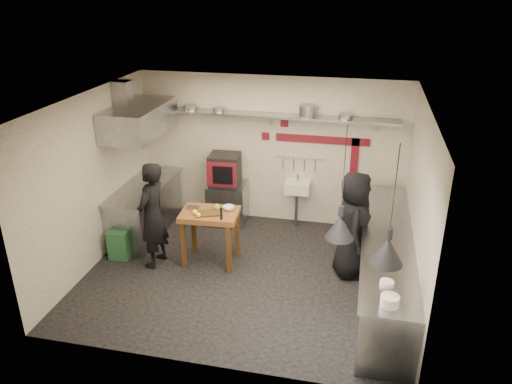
% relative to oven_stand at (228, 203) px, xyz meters
% --- Properties ---
extents(floor, '(5.00, 5.00, 0.00)m').
position_rel_oven_stand_xyz_m(floor, '(0.76, -1.74, -0.40)').
color(floor, black).
rests_on(floor, ground).
extents(ceiling, '(5.00, 5.00, 0.00)m').
position_rel_oven_stand_xyz_m(ceiling, '(0.76, -1.74, 2.40)').
color(ceiling, silver).
rests_on(ceiling, floor).
extents(wall_back, '(5.00, 0.04, 2.80)m').
position_rel_oven_stand_xyz_m(wall_back, '(0.76, 0.36, 1.00)').
color(wall_back, silver).
rests_on(wall_back, floor).
extents(wall_front, '(5.00, 0.04, 2.80)m').
position_rel_oven_stand_xyz_m(wall_front, '(0.76, -3.84, 1.00)').
color(wall_front, silver).
rests_on(wall_front, floor).
extents(wall_left, '(0.04, 4.20, 2.80)m').
position_rel_oven_stand_xyz_m(wall_left, '(-1.74, -1.74, 1.00)').
color(wall_left, silver).
rests_on(wall_left, floor).
extents(wall_right, '(0.04, 4.20, 2.80)m').
position_rel_oven_stand_xyz_m(wall_right, '(3.26, -1.74, 1.00)').
color(wall_right, silver).
rests_on(wall_right, floor).
extents(red_band_horiz, '(1.70, 0.02, 0.14)m').
position_rel_oven_stand_xyz_m(red_band_horiz, '(1.71, 0.34, 1.28)').
color(red_band_horiz, maroon).
rests_on(red_band_horiz, wall_back).
extents(red_band_vert, '(0.14, 0.02, 1.10)m').
position_rel_oven_stand_xyz_m(red_band_vert, '(2.31, 0.34, 0.80)').
color(red_band_vert, maroon).
rests_on(red_band_vert, wall_back).
extents(red_tile_a, '(0.14, 0.02, 0.14)m').
position_rel_oven_stand_xyz_m(red_tile_a, '(1.01, 0.34, 1.55)').
color(red_tile_a, maroon).
rests_on(red_tile_a, wall_back).
extents(red_tile_b, '(0.14, 0.02, 0.14)m').
position_rel_oven_stand_xyz_m(red_tile_b, '(0.66, 0.34, 1.28)').
color(red_tile_b, maroon).
rests_on(red_tile_b, wall_back).
extents(back_shelf, '(4.60, 0.34, 0.04)m').
position_rel_oven_stand_xyz_m(back_shelf, '(0.76, 0.18, 1.72)').
color(back_shelf, gray).
rests_on(back_shelf, wall_back).
extents(shelf_bracket_left, '(0.04, 0.06, 0.24)m').
position_rel_oven_stand_xyz_m(shelf_bracket_left, '(-1.14, 0.33, 1.62)').
color(shelf_bracket_left, gray).
rests_on(shelf_bracket_left, wall_back).
extents(shelf_bracket_mid, '(0.04, 0.06, 0.24)m').
position_rel_oven_stand_xyz_m(shelf_bracket_mid, '(0.76, 0.33, 1.62)').
color(shelf_bracket_mid, gray).
rests_on(shelf_bracket_mid, wall_back).
extents(shelf_bracket_right, '(0.04, 0.06, 0.24)m').
position_rel_oven_stand_xyz_m(shelf_bracket_right, '(2.66, 0.33, 1.62)').
color(shelf_bracket_right, gray).
rests_on(shelf_bracket_right, wall_back).
extents(pan_far_left, '(0.30, 0.30, 0.09)m').
position_rel_oven_stand_xyz_m(pan_far_left, '(-0.72, 0.18, 1.79)').
color(pan_far_left, gray).
rests_on(pan_far_left, back_shelf).
extents(pan_mid_left, '(0.26, 0.26, 0.07)m').
position_rel_oven_stand_xyz_m(pan_mid_left, '(-0.18, 0.18, 1.78)').
color(pan_mid_left, gray).
rests_on(pan_mid_left, back_shelf).
extents(stock_pot, '(0.36, 0.36, 0.20)m').
position_rel_oven_stand_xyz_m(stock_pot, '(1.44, 0.18, 1.84)').
color(stock_pot, gray).
rests_on(stock_pot, back_shelf).
extents(pan_right, '(0.28, 0.28, 0.08)m').
position_rel_oven_stand_xyz_m(pan_right, '(2.12, 0.18, 1.78)').
color(pan_right, gray).
rests_on(pan_right, back_shelf).
extents(oven_stand, '(0.75, 0.68, 0.80)m').
position_rel_oven_stand_xyz_m(oven_stand, '(0.00, 0.00, 0.00)').
color(oven_stand, gray).
rests_on(oven_stand, floor).
extents(combi_oven, '(0.58, 0.54, 0.58)m').
position_rel_oven_stand_xyz_m(combi_oven, '(-0.04, 0.01, 0.69)').
color(combi_oven, black).
rests_on(combi_oven, oven_stand).
extents(oven_door, '(0.55, 0.06, 0.46)m').
position_rel_oven_stand_xyz_m(oven_door, '(-0.03, -0.28, 0.69)').
color(oven_door, maroon).
rests_on(oven_door, combi_oven).
extents(oven_glass, '(0.37, 0.04, 0.34)m').
position_rel_oven_stand_xyz_m(oven_glass, '(0.00, -0.31, 0.69)').
color(oven_glass, black).
rests_on(oven_glass, oven_door).
extents(hand_sink, '(0.46, 0.34, 0.22)m').
position_rel_oven_stand_xyz_m(hand_sink, '(1.31, 0.18, 0.38)').
color(hand_sink, silver).
rests_on(hand_sink, wall_back).
extents(sink_tap, '(0.03, 0.03, 0.14)m').
position_rel_oven_stand_xyz_m(sink_tap, '(1.31, 0.18, 0.56)').
color(sink_tap, gray).
rests_on(sink_tap, hand_sink).
extents(sink_drain, '(0.06, 0.06, 0.66)m').
position_rel_oven_stand_xyz_m(sink_drain, '(1.31, 0.14, -0.06)').
color(sink_drain, gray).
rests_on(sink_drain, floor).
extents(utensil_rail, '(0.90, 0.02, 0.02)m').
position_rel_oven_stand_xyz_m(utensil_rail, '(1.31, 0.32, 0.92)').
color(utensil_rail, gray).
rests_on(utensil_rail, wall_back).
extents(counter_right, '(0.70, 3.80, 0.90)m').
position_rel_oven_stand_xyz_m(counter_right, '(2.91, -1.74, 0.05)').
color(counter_right, gray).
rests_on(counter_right, floor).
extents(counter_right_top, '(0.76, 3.90, 0.03)m').
position_rel_oven_stand_xyz_m(counter_right_top, '(2.91, -1.74, 0.52)').
color(counter_right_top, gray).
rests_on(counter_right_top, counter_right).
extents(plate_stack, '(0.24, 0.24, 0.13)m').
position_rel_oven_stand_xyz_m(plate_stack, '(2.88, -3.45, 0.60)').
color(plate_stack, silver).
rests_on(plate_stack, counter_right_top).
extents(small_bowl_right, '(0.23, 0.23, 0.05)m').
position_rel_oven_stand_xyz_m(small_bowl_right, '(2.86, -3.02, 0.56)').
color(small_bowl_right, silver).
rests_on(small_bowl_right, counter_right_top).
extents(counter_left, '(0.70, 1.90, 0.90)m').
position_rel_oven_stand_xyz_m(counter_left, '(-1.39, -0.69, 0.05)').
color(counter_left, gray).
rests_on(counter_left, floor).
extents(counter_left_top, '(0.76, 2.00, 0.03)m').
position_rel_oven_stand_xyz_m(counter_left_top, '(-1.39, -0.69, 0.52)').
color(counter_left_top, gray).
rests_on(counter_left_top, counter_left).
extents(extractor_hood, '(0.78, 1.60, 0.50)m').
position_rel_oven_stand_xyz_m(extractor_hood, '(-1.34, -0.69, 1.75)').
color(extractor_hood, gray).
rests_on(extractor_hood, ceiling).
extents(hood_duct, '(0.28, 0.28, 0.50)m').
position_rel_oven_stand_xyz_m(hood_duct, '(-1.59, -0.69, 2.15)').
color(hood_duct, gray).
rests_on(hood_duct, ceiling).
extents(green_bin, '(0.36, 0.36, 0.50)m').
position_rel_oven_stand_xyz_m(green_bin, '(-1.43, -1.66, -0.15)').
color(green_bin, '#275D38').
rests_on(green_bin, floor).
extents(prep_table, '(0.96, 0.70, 0.92)m').
position_rel_oven_stand_xyz_m(prep_table, '(0.12, -1.49, 0.06)').
color(prep_table, brown).
rests_on(prep_table, floor).
extents(cutting_board, '(0.41, 0.35, 0.02)m').
position_rel_oven_stand_xyz_m(cutting_board, '(0.11, -1.56, 0.53)').
color(cutting_board, '#4A2E15').
rests_on(cutting_board, prep_table).
extents(pepper_mill, '(0.05, 0.05, 0.20)m').
position_rel_oven_stand_xyz_m(pepper_mill, '(0.38, -1.70, 0.62)').
color(pepper_mill, black).
rests_on(pepper_mill, prep_table).
extents(lemon_a, '(0.11, 0.11, 0.09)m').
position_rel_oven_stand_xyz_m(lemon_a, '(-0.08, -1.63, 0.56)').
color(lemon_a, yellow).
rests_on(lemon_a, prep_table).
extents(lemon_b, '(0.10, 0.10, 0.07)m').
position_rel_oven_stand_xyz_m(lemon_b, '(0.01, -1.71, 0.56)').
color(lemon_b, yellow).
rests_on(lemon_b, prep_table).
extents(veg_ball, '(0.11, 0.11, 0.11)m').
position_rel_oven_stand_xyz_m(veg_ball, '(0.21, -1.39, 0.57)').
color(veg_ball, olive).
rests_on(veg_ball, prep_table).
extents(steel_tray, '(0.20, 0.14, 0.03)m').
position_rel_oven_stand_xyz_m(steel_tray, '(-0.18, -1.42, 0.54)').
color(steel_tray, gray).
rests_on(steel_tray, prep_table).
extents(bowl, '(0.22, 0.22, 0.06)m').
position_rel_oven_stand_xyz_m(bowl, '(0.40, -1.34, 0.55)').
color(bowl, silver).
rests_on(bowl, prep_table).
extents(heat_lamp_near, '(0.50, 0.50, 1.51)m').
position_rel_oven_stand_xyz_m(heat_lamp_near, '(2.24, -2.62, 1.65)').
color(heat_lamp_near, black).
rests_on(heat_lamp_near, ceiling).
extents(heat_lamp_far, '(0.44, 0.44, 1.45)m').
position_rel_oven_stand_xyz_m(heat_lamp_far, '(2.81, -3.21, 1.67)').
color(heat_lamp_far, black).
rests_on(heat_lamp_far, ceiling).
extents(chef_left, '(0.50, 0.70, 1.77)m').
position_rel_oven_stand_xyz_m(chef_left, '(-0.76, -1.75, 0.49)').
color(chef_left, black).
rests_on(chef_left, floor).
extents(chef_right, '(0.64, 0.90, 1.73)m').
position_rel_oven_stand_xyz_m(chef_right, '(2.39, -1.35, 0.47)').
color(chef_right, black).
rests_on(chef_right, floor).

